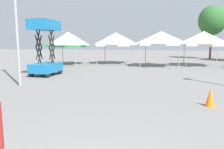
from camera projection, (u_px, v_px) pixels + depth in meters
The scene contains 7 objects.
canopy_tent_behind_left at pixel (68, 39), 22.21m from camera, with size 3.58×3.58×3.38m.
canopy_tent_far_right at pixel (116, 39), 23.05m from camera, with size 3.59×3.59×3.36m.
canopy_tent_left_of_center at pixel (161, 39), 20.05m from camera, with size 3.59×3.59×3.30m.
canopy_tent_far_left at pixel (204, 39), 20.58m from camera, with size 3.39×3.39×3.34m.
scissor_lift at pixel (46, 59), 14.71m from camera, with size 1.45×2.33×3.74m.
tree_behind_tents_center at pixel (212, 20), 29.67m from camera, with size 3.71×3.71×7.40m.
traffic_cone_lot_center at pixel (210, 97), 7.49m from camera, with size 0.32×0.32×0.65m, color orange.
Camera 1 is at (1.00, -2.01, 2.19)m, focal length 34.42 mm.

